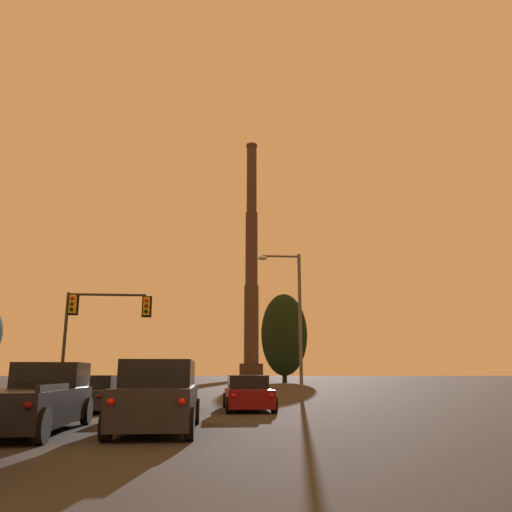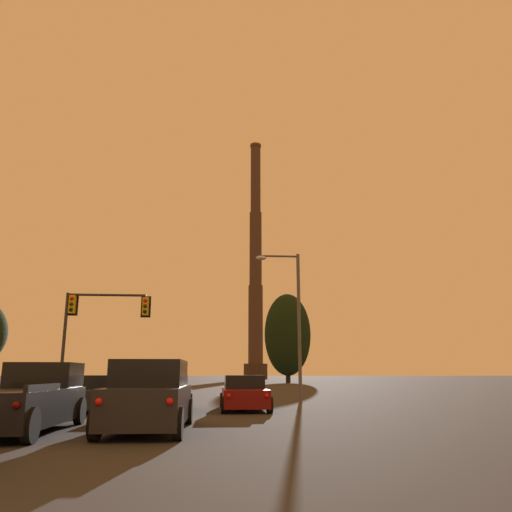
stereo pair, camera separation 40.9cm
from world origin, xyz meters
name	(u,v)px [view 1 (the left image)]	position (x,y,z in m)	size (l,w,h in m)	color
sedan_right_lane_front	(248,394)	(3.21, 19.58, 0.67)	(1.99, 4.71, 1.43)	maroon
sedan_left_lane_front	(95,394)	(-3.13, 19.56, 0.67)	(2.07, 4.74, 1.43)	#232328
sedan_center_lane_front	(168,395)	(-0.05, 18.73, 0.67)	(2.10, 4.75, 1.43)	navy
suv_center_lane_second	(159,397)	(0.20, 11.87, 0.90)	(2.17, 4.93, 1.86)	#232328
pickup_truck_left_lane_second	(34,400)	(-3.09, 12.04, 0.80)	(2.26, 5.53, 1.82)	black
traffic_light_overhead_left	(95,318)	(-5.02, 26.99, 4.60)	(4.94, 0.50, 6.04)	#2D2D30
street_lamp	(294,309)	(6.46, 26.74, 5.18)	(2.65, 0.36, 8.53)	#56565B
smokestack	(251,281)	(12.34, 126.45, 25.05)	(6.02, 6.02, 64.09)	#3C2B22
treeline_left_mid	(284,334)	(13.86, 79.88, 7.75)	(7.59, 6.83, 14.44)	black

